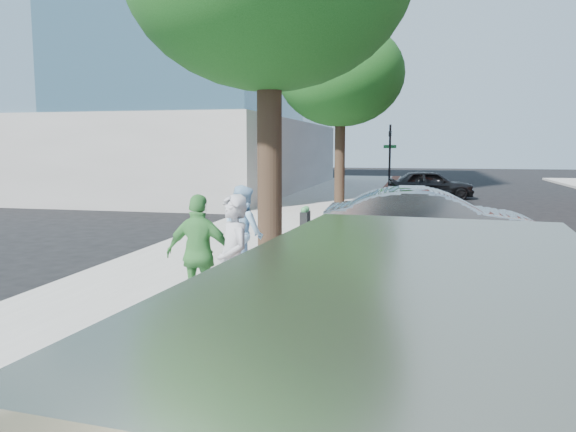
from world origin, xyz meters
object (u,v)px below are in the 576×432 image
(person_gray, at_px, (234,264))
(person_green, at_px, (200,254))
(van, at_px, (421,395))
(person_officer, at_px, (243,233))
(sedan_silver, at_px, (430,223))
(parking_meter, at_px, (305,231))
(bg_car, at_px, (430,184))

(person_gray, bearing_deg, person_green, -170.33)
(van, bearing_deg, person_green, 130.97)
(person_gray, relative_size, person_officer, 1.04)
(sedan_silver, height_order, van, van)
(person_officer, bearing_deg, parking_meter, -163.42)
(person_officer, xyz_separation_m, bg_car, (3.71, 19.28, -0.31))
(sedan_silver, bearing_deg, person_green, 147.01)
(person_officer, xyz_separation_m, van, (3.15, -6.39, 0.08))
(parking_meter, distance_m, van, 5.99)
(parking_meter, relative_size, bg_car, 0.35)
(person_green, bearing_deg, parking_meter, -131.63)
(person_gray, height_order, bg_car, person_gray)
(parking_meter, height_order, bg_car, parking_meter)
(bg_car, bearing_deg, person_officer, 161.23)
(sedan_silver, relative_size, bg_car, 1.17)
(person_gray, bearing_deg, person_officer, 156.69)
(person_gray, xyz_separation_m, person_officer, (-0.76, 2.81, -0.04))
(sedan_silver, bearing_deg, bg_car, -4.34)
(parking_meter, relative_size, person_green, 0.83)
(person_officer, height_order, person_green, person_green)
(parking_meter, xyz_separation_m, person_gray, (-0.54, -2.12, -0.14))
(person_officer, height_order, sedan_silver, person_officer)
(person_green, relative_size, sedan_silver, 0.36)
(sedan_silver, distance_m, bg_car, 15.45)
(parking_meter, distance_m, sedan_silver, 5.01)
(parking_meter, height_order, van, van)
(person_gray, bearing_deg, bg_car, 134.01)
(van, bearing_deg, parking_meter, 112.53)
(person_gray, distance_m, sedan_silver, 7.16)
(person_officer, bearing_deg, van, 160.87)
(person_gray, bearing_deg, parking_meter, 127.39)
(parking_meter, height_order, person_gray, person_gray)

